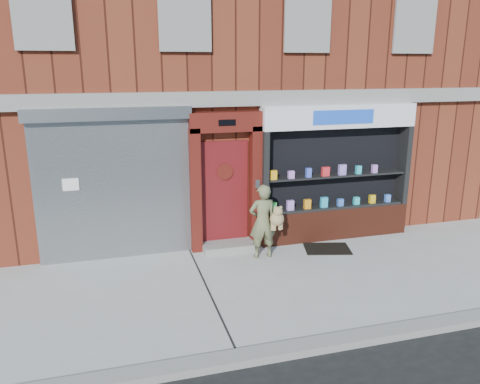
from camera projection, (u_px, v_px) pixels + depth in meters
name	position (u px, v px, depth m)	size (l,w,h in m)	color
ground	(291.00, 279.00, 8.58)	(80.00, 80.00, 0.00)	#9E9E99
curb	(347.00, 340.00, 6.57)	(60.00, 0.30, 0.12)	gray
building	(215.00, 58.00, 13.11)	(12.00, 8.16, 8.00)	#602316
shutter_bay	(113.00, 175.00, 9.14)	(3.10, 0.30, 3.04)	gray
red_door_bay	(226.00, 182.00, 9.74)	(1.52, 0.58, 2.90)	#4A110C
pharmacy_bay	(335.00, 179.00, 10.37)	(3.50, 0.41, 3.00)	#5E2416
woman	(264.00, 221.00, 9.39)	(0.69, 0.44, 1.53)	#666945
doormat	(327.00, 249.00, 9.99)	(0.95, 0.66, 0.02)	black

